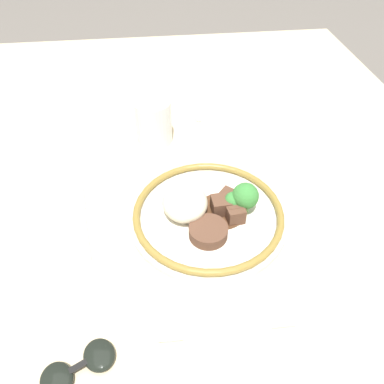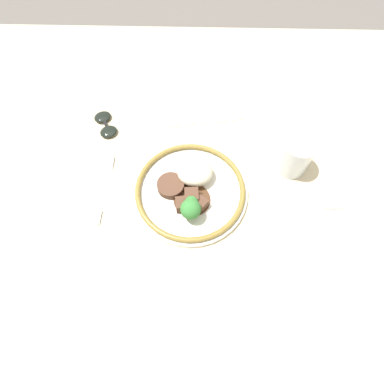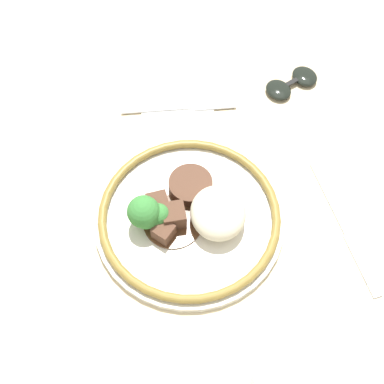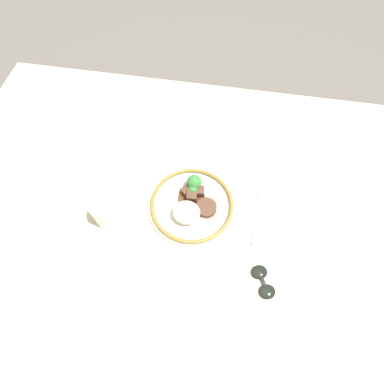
{
  "view_description": "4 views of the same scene",
  "coord_description": "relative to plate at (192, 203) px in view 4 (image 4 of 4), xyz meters",
  "views": [
    {
      "loc": [
        -0.44,
        0.04,
        0.51
      ],
      "look_at": [
        0.01,
        -0.01,
        0.08
      ],
      "focal_mm": 35.0,
      "sensor_mm": 36.0,
      "label": 1
    },
    {
      "loc": [
        -0.01,
        -0.35,
        0.66
      ],
      "look_at": [
        -0.02,
        -0.05,
        0.07
      ],
      "focal_mm": 28.0,
      "sensor_mm": 36.0,
      "label": 2
    },
    {
      "loc": [
        0.31,
        -0.07,
        0.7
      ],
      "look_at": [
        -0.05,
        -0.03,
        0.07
      ],
      "focal_mm": 50.0,
      "sensor_mm": 36.0,
      "label": 3
    },
    {
      "loc": [
        -0.09,
        0.35,
        0.86
      ],
      "look_at": [
        -0.02,
        -0.07,
        0.08
      ],
      "focal_mm": 28.0,
      "sensor_mm": 36.0,
      "label": 4
    }
  ],
  "objects": [
    {
      "name": "fork",
      "position": [
        -0.2,
        0.02,
        -0.01
      ],
      "size": [
        0.02,
        0.18,
        0.0
      ],
      "rotation": [
        0.0,
        0.0,
        1.55
      ],
      "color": "silver",
      "rests_on": "napkin"
    },
    {
      "name": "dining_table",
      "position": [
        0.02,
        0.04,
        -0.04
      ],
      "size": [
        1.56,
        1.12,
        0.04
      ],
      "color": "beige",
      "rests_on": "ground"
    },
    {
      "name": "plate",
      "position": [
        0.0,
        0.0,
        0.0
      ],
      "size": [
        0.26,
        0.26,
        0.07
      ],
      "color": "silver",
      "rests_on": "dining_table"
    },
    {
      "name": "knife",
      "position": [
        0.04,
        0.21,
        -0.02
      ],
      "size": [
        0.21,
        0.05,
        0.0
      ],
      "rotation": [
        0.0,
        0.0,
        0.18
      ],
      "color": "silver",
      "rests_on": "dining_table"
    },
    {
      "name": "napkin",
      "position": [
        -0.18,
        0.0,
        -0.02
      ],
      "size": [
        0.14,
        0.13,
        0.0
      ],
      "color": "white",
      "rests_on": "dining_table"
    },
    {
      "name": "sunglasses",
      "position": [
        -0.22,
        0.19,
        -0.01
      ],
      "size": [
        0.08,
        0.1,
        0.01
      ],
      "rotation": [
        0.0,
        0.0,
        0.45
      ],
      "color": "black",
      "rests_on": "dining_table"
    },
    {
      "name": "spoon",
      "position": [
        0.3,
        -0.02,
        -0.02
      ],
      "size": [
        0.17,
        0.03,
        0.01
      ],
      "rotation": [
        0.0,
        0.0,
        -0.08
      ],
      "color": "silver",
      "rests_on": "dining_table"
    },
    {
      "name": "juice_glass",
      "position": [
        0.24,
        0.08,
        0.02
      ],
      "size": [
        0.07,
        0.07,
        0.09
      ],
      "color": "#F4AD19",
      "rests_on": "dining_table"
    },
    {
      "name": "ground_plane",
      "position": [
        0.02,
        0.04,
        -0.06
      ],
      "size": [
        8.0,
        8.0,
        0.0
      ],
      "primitive_type": "plane",
      "color": "#5B5651"
    }
  ]
}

